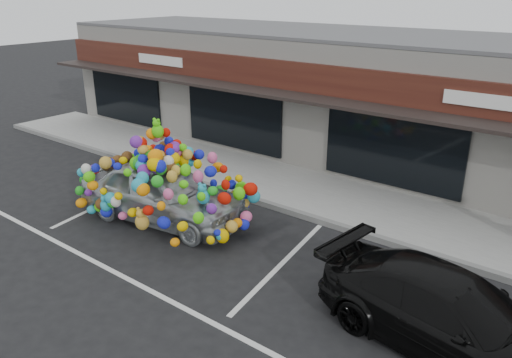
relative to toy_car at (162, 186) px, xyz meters
The scene contains 9 objects.
ground 1.39m from the toy_car, ahead, with size 90.00×90.00×0.00m, color black.
shop_building 8.41m from the toy_car, 83.18° to the left, with size 24.00×7.20×4.31m.
sidewalk 4.05m from the toy_car, 75.52° to the left, with size 26.00×3.00×0.15m, color gray.
kerb 2.68m from the toy_car, 67.00° to the left, with size 26.00×0.18×0.16m, color slate.
parking_stripe_left 2.41m from the toy_car, behind, with size 0.12×4.40×0.01m, color silver.
parking_stripe_mid 3.91m from the toy_car, ahead, with size 0.12×4.40×0.01m, color silver.
lane_line 4.00m from the toy_car, 39.60° to the right, with size 14.00×0.12×0.01m, color silver.
toy_car is the anchor object (origin of this frame).
black_sedan 7.61m from the toy_car, ahead, with size 4.67×1.90×1.36m, color black.
Camera 1 is at (8.27, -7.84, 5.83)m, focal length 35.00 mm.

